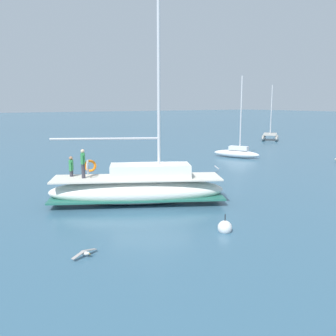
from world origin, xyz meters
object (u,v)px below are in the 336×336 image
object	(u,v)px
main_sailboat	(139,187)
moored_sloop_far	(237,152)
mooring_buoy	(225,228)
moored_ketch_distant	(270,136)
seagull	(85,253)

from	to	relation	value
main_sailboat	moored_sloop_far	size ratio (longest dim) A/B	1.45
main_sailboat	mooring_buoy	world-z (taller)	main_sailboat
main_sailboat	moored_ketch_distant	size ratio (longest dim) A/B	1.47
main_sailboat	moored_ketch_distant	bearing A→B (deg)	122.32
moored_ketch_distant	mooring_buoy	distance (m)	41.72
moored_sloop_far	seagull	size ratio (longest dim) A/B	7.36
main_sailboat	mooring_buoy	bearing A→B (deg)	8.88
main_sailboat	mooring_buoy	xyz separation A→B (m)	(6.11, 0.95, -0.71)
main_sailboat	seagull	size ratio (longest dim) A/B	10.67
seagull	moored_sloop_far	bearing A→B (deg)	125.85
moored_ketch_distant	moored_sloop_far	bearing A→B (deg)	-57.00
moored_sloop_far	seagull	xyz separation A→B (m)	(15.65, -21.66, -0.40)
moored_sloop_far	moored_ketch_distant	xyz separation A→B (m)	(-10.57, 16.28, 0.05)
seagull	mooring_buoy	distance (m)	6.08
moored_ketch_distant	mooring_buoy	size ratio (longest dim) A/B	8.74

